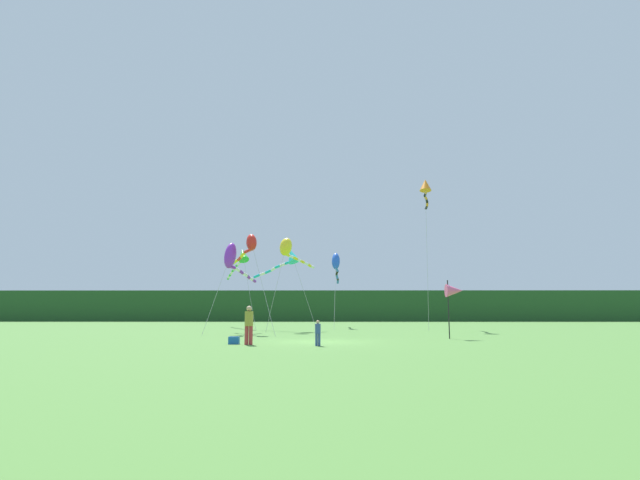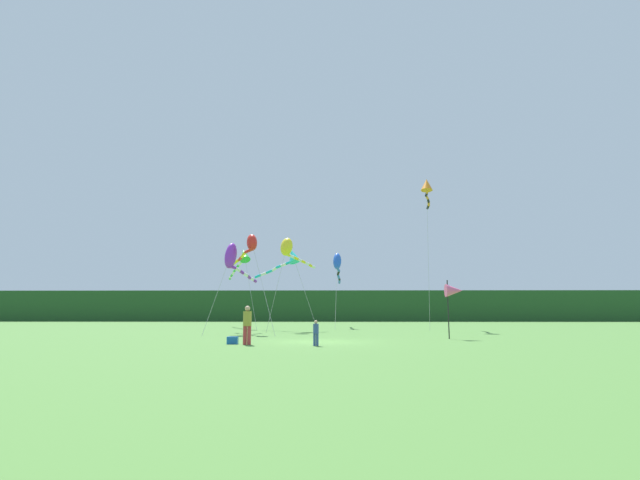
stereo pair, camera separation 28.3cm
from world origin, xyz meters
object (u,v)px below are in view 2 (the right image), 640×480
(kite_cyan, at_px, (290,258))
(kite_red, at_px, (250,246))
(kite_purple, at_px, (232,258))
(person_child, at_px, (316,332))
(kite_orange, at_px, (427,187))
(kite_green, at_px, (242,258))
(kite_yellow, at_px, (288,248))
(kite_blue, at_px, (337,264))
(cooler_box, at_px, (233,340))
(person_adult, at_px, (247,323))
(banner_flag_pole, at_px, (454,291))

(kite_cyan, relative_size, kite_red, 0.88)
(kite_purple, bearing_deg, kite_cyan, 55.55)
(person_child, distance_m, kite_orange, 22.44)
(kite_orange, distance_m, kite_red, 15.81)
(person_child, distance_m, kite_green, 22.54)
(kite_yellow, height_order, kite_blue, kite_yellow)
(kite_orange, relative_size, kite_purple, 2.00)
(kite_green, xyz_separation_m, kite_purple, (1.09, -9.90, -1.06))
(cooler_box, relative_size, kite_red, 0.07)
(person_adult, xyz_separation_m, kite_yellow, (0.62, 13.78, 5.07))
(kite_yellow, distance_m, kite_purple, 5.07)
(banner_flag_pole, relative_size, kite_red, 0.43)
(cooler_box, xyz_separation_m, kite_purple, (-2.07, 9.77, 4.78))
(cooler_box, height_order, kite_cyan, kite_cyan)
(kite_green, height_order, kite_blue, kite_green)
(person_adult, relative_size, kite_red, 0.24)
(person_child, bearing_deg, cooler_box, 163.77)
(kite_green, relative_size, kite_purple, 1.51)
(kite_red, xyz_separation_m, kite_purple, (-1.05, -0.50, -0.86))
(kite_green, xyz_separation_m, kite_blue, (8.26, 0.81, -0.48))
(kite_cyan, height_order, kite_red, kite_red)
(kite_yellow, distance_m, kite_red, 3.90)
(cooler_box, bearing_deg, kite_green, 99.13)
(kite_yellow, height_order, kite_red, kite_yellow)
(kite_red, bearing_deg, kite_cyan, 62.20)
(person_adult, relative_size, kite_orange, 0.14)
(person_adult, distance_m, kite_red, 11.86)
(kite_yellow, xyz_separation_m, kite_blue, (3.77, 7.11, -0.49))
(kite_cyan, distance_m, kite_blue, 6.85)
(cooler_box, distance_m, kite_blue, 21.78)
(cooler_box, height_order, kite_red, kite_red)
(banner_flag_pole, relative_size, kite_blue, 0.36)
(kite_green, bearing_deg, kite_orange, -11.27)
(kite_orange, bearing_deg, kite_blue, 151.71)
(person_child, bearing_deg, kite_purple, 118.20)
(cooler_box, xyz_separation_m, kite_cyan, (1.35, 14.76, 5.29))
(banner_flag_pole, height_order, kite_purple, kite_purple)
(person_adult, relative_size, banner_flag_pole, 0.55)
(kite_cyan, bearing_deg, cooler_box, -95.22)
(kite_yellow, relative_size, kite_red, 0.96)
(person_adult, xyz_separation_m, kite_blue, (4.39, 20.89, 4.58))
(person_adult, height_order, kite_green, kite_green)
(cooler_box, xyz_separation_m, banner_flag_pole, (11.00, 4.11, 2.35))
(person_adult, bearing_deg, banner_flag_pole, 23.73)
(person_child, height_order, cooler_box, person_child)
(person_adult, relative_size, kite_green, 0.19)
(kite_orange, relative_size, kite_red, 1.69)
(kite_orange, bearing_deg, person_adult, -124.39)
(person_child, height_order, kite_purple, kite_purple)
(kite_cyan, bearing_deg, person_adult, -92.41)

